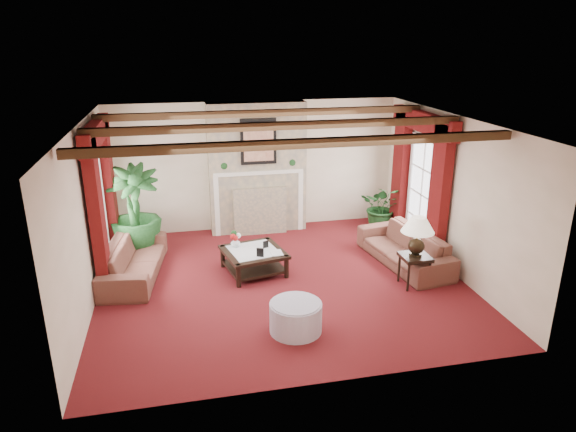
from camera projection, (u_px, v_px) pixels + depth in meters
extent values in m
plane|color=#460C11|center=(282.00, 281.00, 8.70)|extent=(6.00, 6.00, 0.00)
plane|color=white|center=(282.00, 122.00, 7.81)|extent=(6.00, 6.00, 0.00)
cube|color=beige|center=(256.00, 166.00, 10.79)|extent=(6.00, 0.02, 2.70)
cube|color=beige|center=(85.00, 219.00, 7.66)|extent=(0.02, 5.50, 2.70)
cube|color=beige|center=(452.00, 194.00, 8.85)|extent=(0.02, 5.50, 2.70)
imported|color=#370F18|center=(133.00, 254.00, 8.77)|extent=(2.26, 1.16, 0.82)
imported|color=#370F18|center=(405.00, 242.00, 9.27)|extent=(2.28, 1.22, 0.82)
imported|color=black|center=(136.00, 230.00, 9.64)|extent=(1.06, 1.77, 0.96)
imported|color=black|center=(382.00, 212.00, 10.97)|extent=(1.74, 1.75, 0.77)
cylinder|color=#A19AAF|center=(296.00, 317.00, 7.18)|extent=(0.74, 0.74, 0.43)
imported|color=silver|center=(236.00, 242.00, 9.05)|extent=(0.23, 0.23, 0.17)
imported|color=black|center=(271.00, 247.00, 8.73)|extent=(0.20, 0.03, 0.27)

